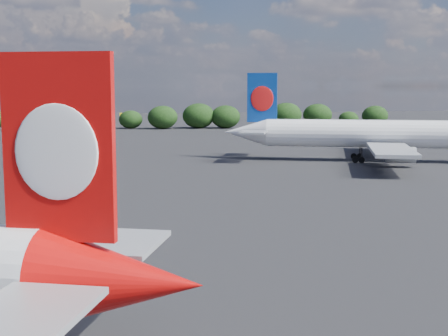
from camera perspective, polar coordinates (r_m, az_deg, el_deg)
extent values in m
plane|color=black|center=(99.02, -14.15, -1.24)|extent=(500.00, 500.00, 0.00)
cone|color=#C20B09|center=(31.52, -9.31, -10.18)|extent=(9.43, 7.57, 5.12)
cube|color=#C20B09|center=(31.33, -14.88, 1.80)|extent=(5.47, 2.38, 9.21)
ellipsoid|color=white|center=(31.08, -15.10, 1.41)|extent=(4.11, 1.64, 4.71)
ellipsoid|color=white|center=(31.63, -14.64, 1.52)|extent=(4.11, 1.64, 4.71)
cube|color=#A1A4A9|center=(27.25, -17.42, -12.39)|extent=(6.40, 7.33, 0.31)
cube|color=#A1A4A9|center=(37.17, -9.52, -6.80)|extent=(6.40, 7.33, 0.31)
cylinder|color=white|center=(125.28, 13.44, 3.07)|extent=(40.77, 18.77, 5.43)
cone|color=white|center=(125.90, 2.01, 3.29)|extent=(10.00, 8.00, 5.43)
cube|color=navy|center=(125.22, 3.51, 6.44)|extent=(5.82, 2.49, 9.78)
ellipsoid|color=red|center=(124.90, 3.50, 6.35)|extent=(4.38, 1.71, 5.00)
ellipsoid|color=red|center=(125.55, 3.53, 6.36)|extent=(4.38, 1.71, 5.00)
cube|color=#A1A4A9|center=(119.70, 2.68, 3.28)|extent=(6.77, 7.77, 0.33)
cube|color=#A1A4A9|center=(131.55, 3.27, 3.65)|extent=(6.77, 7.77, 0.33)
cube|color=#A1A4A9|center=(111.61, 15.05, 1.60)|extent=(13.85, 22.85, 0.60)
cube|color=#A1A4A9|center=(139.63, 13.89, 2.77)|extent=(13.85, 22.85, 0.60)
cylinder|color=#A1A4A9|center=(117.36, 15.82, 1.16)|extent=(6.10, 4.56, 2.93)
cube|color=#A1A4A9|center=(117.28, 15.83, 1.53)|extent=(2.36, 1.10, 1.30)
cylinder|color=#A1A4A9|center=(134.56, 14.98, 1.96)|extent=(6.10, 4.56, 2.93)
cube|color=#A1A4A9|center=(134.49, 14.99, 2.29)|extent=(2.36, 1.10, 1.30)
cylinder|color=black|center=(122.24, 12.48, 1.20)|extent=(0.39, 0.39, 2.72)
cylinder|color=black|center=(122.35, 12.47, 0.72)|extent=(1.29, 0.86, 1.20)
cylinder|color=black|center=(122.29, 11.91, 0.73)|extent=(1.29, 0.86, 1.20)
cylinder|color=black|center=(128.72, 12.32, 1.51)|extent=(0.39, 0.39, 2.72)
cylinder|color=black|center=(128.82, 12.31, 1.06)|extent=(1.29, 0.86, 1.20)
cylinder|color=black|center=(128.76, 11.77, 1.07)|extent=(1.29, 0.86, 1.20)
cylinder|color=black|center=(35.09, -16.69, -8.90)|extent=(0.16, 0.16, 9.84)
cube|color=black|center=(34.04, -17.01, -0.68)|extent=(0.55, 0.30, 0.28)
cube|color=#146524|center=(215.45, -16.86, 4.12)|extent=(6.00, 0.30, 2.60)
cylinder|color=gray|center=(215.88, -17.50, 3.52)|extent=(0.20, 0.20, 2.00)
cylinder|color=gray|center=(215.30, -16.18, 3.56)|extent=(0.20, 0.20, 2.00)
cube|color=yellow|center=(219.98, -8.88, 4.62)|extent=(5.00, 0.30, 3.00)
cylinder|color=gray|center=(220.13, -8.87, 3.91)|extent=(0.30, 0.30, 2.50)
ellipsoid|color=black|center=(218.05, -17.47, 4.33)|extent=(10.24, 8.67, 7.88)
ellipsoid|color=black|center=(216.67, -14.66, 4.58)|extent=(11.85, 10.03, 9.11)
ellipsoid|color=black|center=(215.48, -12.29, 4.20)|extent=(7.60, 6.43, 5.85)
ellipsoid|color=black|center=(219.80, -8.53, 4.41)|extent=(8.20, 6.94, 6.30)
ellipsoid|color=black|center=(216.80, -5.63, 4.64)|extent=(10.38, 8.78, 7.99)
ellipsoid|color=black|center=(219.04, -2.33, 4.79)|extent=(11.36, 9.61, 8.74)
ellipsoid|color=black|center=(219.04, 0.14, 4.71)|extent=(10.44, 8.84, 8.03)
ellipsoid|color=black|center=(222.36, 3.88, 4.43)|extent=(7.45, 6.30, 5.73)
ellipsoid|color=black|center=(227.69, 5.70, 4.87)|extent=(11.40, 9.64, 8.77)
ellipsoid|color=black|center=(232.49, 8.55, 4.82)|extent=(10.77, 9.11, 8.28)
ellipsoid|color=black|center=(230.83, 11.33, 4.40)|extent=(7.30, 6.18, 5.61)
ellipsoid|color=black|center=(238.17, 13.64, 4.66)|extent=(9.81, 8.30, 7.55)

